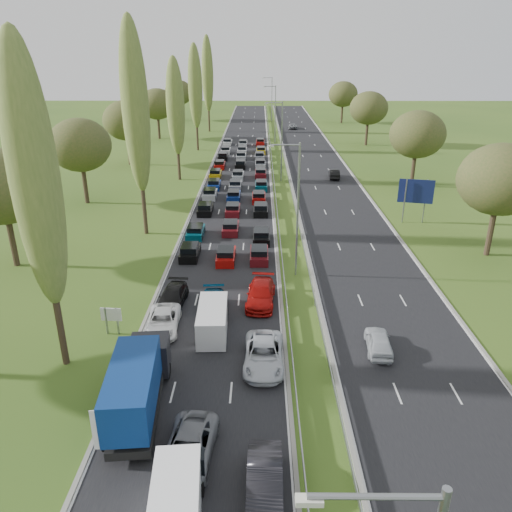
{
  "coord_description": "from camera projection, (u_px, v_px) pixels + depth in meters",
  "views": [
    {
      "loc": [
        1.21,
        1.5,
        19.09
      ],
      "look_at": [
        0.87,
        43.84,
        1.5
      ],
      "focal_mm": 35.0,
      "sensor_mm": 36.0,
      "label": 1
    }
  ],
  "objects": [
    {
      "name": "near_car_7",
      "position": [
        213.0,
        306.0,
        38.51
      ],
      "size": [
        2.4,
        5.18,
        1.47
      ],
      "primitive_type": "imported",
      "rotation": [
        0.0,
        0.0,
        0.07
      ],
      "color": "#05314F",
      "rests_on": "near_carriageway"
    },
    {
      "name": "white_van_front",
      "position": [
        177.0,
        503.0,
        21.39
      ],
      "size": [
        2.06,
        5.25,
        2.11
      ],
      "rotation": [
        0.0,
        0.0,
        0.09
      ],
      "color": "white",
      "rests_on": "near_carriageway"
    },
    {
      "name": "far_car_1",
      "position": [
        334.0,
        174.0,
        79.39
      ],
      "size": [
        1.78,
        4.45,
        1.44
      ],
      "primitive_type": "imported",
      "rotation": [
        0.0,
        0.0,
        3.08
      ],
      "color": "black",
      "rests_on": "far_carriageway"
    },
    {
      "name": "traffic_queue_fill",
      "position": [
        238.0,
        179.0,
        77.35
      ],
      "size": [
        9.09,
        68.07,
        0.8
      ],
      "color": "black",
      "rests_on": "ground"
    },
    {
      "name": "near_car_9",
      "position": [
        265.0,
        481.0,
        22.82
      ],
      "size": [
        1.72,
        4.76,
        1.56
      ],
      "primitive_type": "imported",
      "rotation": [
        0.0,
        0.0,
        -0.01
      ],
      "color": "black",
      "rests_on": "near_carriageway"
    },
    {
      "name": "white_van_rear",
      "position": [
        213.0,
        319.0,
        36.06
      ],
      "size": [
        2.04,
        5.2,
        2.09
      ],
      "rotation": [
        0.0,
        0.0,
        0.03
      ],
      "color": "silver",
      "rests_on": "near_carriageway"
    },
    {
      "name": "direction_sign",
      "position": [
        416.0,
        193.0,
        58.09
      ],
      "size": [
        3.92,
        0.99,
        5.2
      ],
      "color": "gray",
      "rests_on": "ground"
    },
    {
      "name": "near_car_2",
      "position": [
        163.0,
        321.0,
        36.4
      ],
      "size": [
        2.55,
        5.1,
        1.39
      ],
      "primitive_type": "imported",
      "rotation": [
        0.0,
        0.0,
        0.05
      ],
      "color": "silver",
      "rests_on": "near_carriageway"
    },
    {
      "name": "poplar_row",
      "position": [
        162.0,
        105.0,
        64.23
      ],
      "size": [
        2.8,
        127.8,
        22.44
      ],
      "color": "#2D2116",
      "rests_on": "ground"
    },
    {
      "name": "far_car_2",
      "position": [
        293.0,
        126.0,
        129.11
      ],
      "size": [
        2.49,
        4.83,
        1.3
      ],
      "primitive_type": "imported",
      "rotation": [
        0.0,
        0.0,
        3.07
      ],
      "color": "gray",
      "rests_on": "far_carriageway"
    },
    {
      "name": "near_car_6",
      "position": [
        189.0,
        448.0,
        24.81
      ],
      "size": [
        2.79,
        5.32,
        1.43
      ],
      "primitive_type": "imported",
      "rotation": [
        0.0,
        0.0,
        -0.08
      ],
      "color": "slate",
      "rests_on": "near_carriageway"
    },
    {
      "name": "near_car_10",
      "position": [
        264.0,
        355.0,
        32.32
      ],
      "size": [
        2.66,
        5.56,
        1.53
      ],
      "primitive_type": "imported",
      "rotation": [
        0.0,
        0.0,
        -0.02
      ],
      "color": "silver",
      "rests_on": "near_carriageway"
    },
    {
      "name": "near_car_11",
      "position": [
        261.0,
        294.0,
        40.25
      ],
      "size": [
        2.6,
        5.55,
        1.57
      ],
      "primitive_type": "imported",
      "rotation": [
        0.0,
        0.0,
        -0.08
      ],
      "color": "#A00C09",
      "rests_on": "near_carriageway"
    },
    {
      "name": "central_reservation",
      "position": [
        280.0,
        171.0,
        81.89
      ],
      "size": [
        2.36,
        215.0,
        0.32
      ],
      "color": "gray",
      "rests_on": "ground"
    },
    {
      "name": "blue_lorry",
      "position": [
        138.0,
        384.0,
        27.7
      ],
      "size": [
        2.37,
        8.53,
        3.6
      ],
      "rotation": [
        0.0,
        0.0,
        0.09
      ],
      "color": "black",
      "rests_on": "near_carriageway"
    },
    {
      "name": "woodland_left",
      "position": [
        71.0,
        150.0,
        61.0
      ],
      "size": [
        8.0,
        166.0,
        11.1
      ],
      "color": "#2D2116",
      "rests_on": "ground"
    },
    {
      "name": "far_car_0",
      "position": [
        379.0,
        342.0,
        33.89
      ],
      "size": [
        1.97,
        4.17,
        1.38
      ],
      "primitive_type": "imported",
      "rotation": [
        0.0,
        0.0,
        3.06
      ],
      "color": "silver",
      "rests_on": "far_carriageway"
    },
    {
      "name": "woodland_right",
      "position": [
        436.0,
        145.0,
        64.39
      ],
      "size": [
        8.0,
        153.0,
        11.1
      ],
      "color": "#2D2116",
      "rests_on": "ground"
    },
    {
      "name": "info_sign",
      "position": [
        111.0,
        317.0,
        35.65
      ],
      "size": [
        1.5,
        0.22,
        2.1
      ],
      "color": "gray",
      "rests_on": "ground"
    },
    {
      "name": "lamp_columns",
      "position": [
        282.0,
        142.0,
        75.64
      ],
      "size": [
        0.18,
        140.18,
        12.0
      ],
      "color": "gray",
      "rests_on": "ground"
    },
    {
      "name": "far_carriageway",
      "position": [
        321.0,
        175.0,
        82.05
      ],
      "size": [
        10.5,
        215.0,
        0.04
      ],
      "primitive_type": "cube",
      "color": "black",
      "rests_on": "ground"
    },
    {
      "name": "near_car_3",
      "position": [
        172.0,
        297.0,
        39.96
      ],
      "size": [
        2.28,
        4.96,
        1.4
      ],
      "primitive_type": "imported",
      "rotation": [
        0.0,
        0.0,
        -0.07
      ],
      "color": "black",
      "rests_on": "near_carriageway"
    },
    {
      "name": "near_carriageway",
      "position": [
        239.0,
        174.0,
        82.15
      ],
      "size": [
        10.5,
        215.0,
        0.04
      ],
      "primitive_type": "cube",
      "color": "black",
      "rests_on": "ground"
    },
    {
      "name": "ground",
      "position": [
        280.0,
        178.0,
        79.79
      ],
      "size": [
        260.0,
        260.0,
        0.0
      ],
      "primitive_type": "plane",
      "color": "#34551A",
      "rests_on": "ground"
    }
  ]
}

